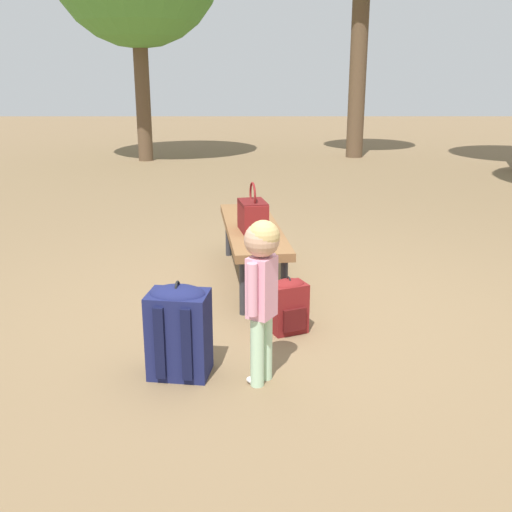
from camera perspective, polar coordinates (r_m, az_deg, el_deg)
ground_plane at (r=4.09m, az=2.05°, el=-5.74°), size 40.00×40.00×0.00m
park_bench at (r=4.67m, az=-0.35°, el=2.27°), size 1.64×0.58×0.45m
handbag at (r=4.45m, az=-0.31°, el=3.96°), size 0.35×0.24×0.37m
child_standing at (r=3.03m, az=0.57°, el=-2.03°), size 0.21×0.18×0.88m
backpack_large at (r=3.26m, az=-7.31°, el=-6.82°), size 0.31×0.35×0.54m
backpack_small at (r=3.80m, az=3.09°, el=-4.60°), size 0.24×0.26×0.37m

